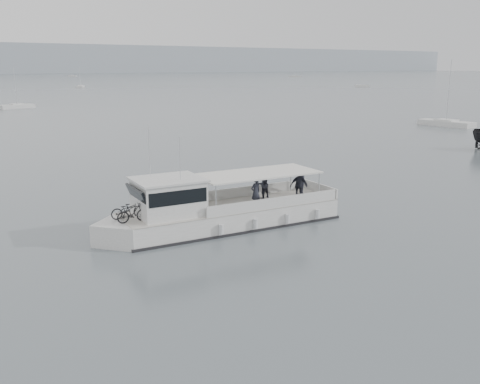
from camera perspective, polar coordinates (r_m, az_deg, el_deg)
ground at (r=22.10m, az=-0.50°, el=-6.50°), size 1400.00×1400.00×0.00m
tour_boat at (r=25.05m, az=-3.07°, el=-2.12°), size 12.17×3.87×5.07m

